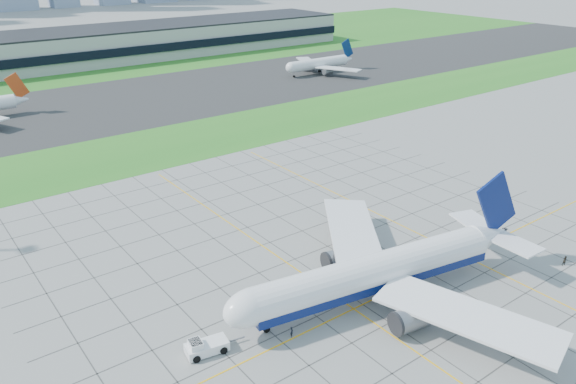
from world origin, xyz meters
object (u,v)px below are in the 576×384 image
Objects in this scene: pushback_tug at (205,347)px; crew_near at (292,332)px; crew_far at (565,261)px; airliner at (376,272)px; distant_jet_2 at (319,63)px.

pushback_tug reaches higher than crew_near.
crew_far is at bearing -55.49° from crew_near.
pushback_tug reaches higher than crew_far.
airliner is 33.58× the size of crew_near.
pushback_tug is 193.58m from distant_jet_2.
airliner is at bearing -173.36° from crew_far.
crew_near is 188.66m from distant_jet_2.
airliner is 1.33× the size of distant_jet_2.
airliner is 30.22× the size of crew_far.
pushback_tug is 5.29× the size of crew_near.
airliner is 37.55m from crew_far.
distant_jet_2 is (106.97, 142.40, -0.40)m from airliner.
pushback_tug is at bearing 118.77° from crew_near.
crew_far is at bearing -11.31° from airliner.
crew_near is 53.59m from crew_far.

